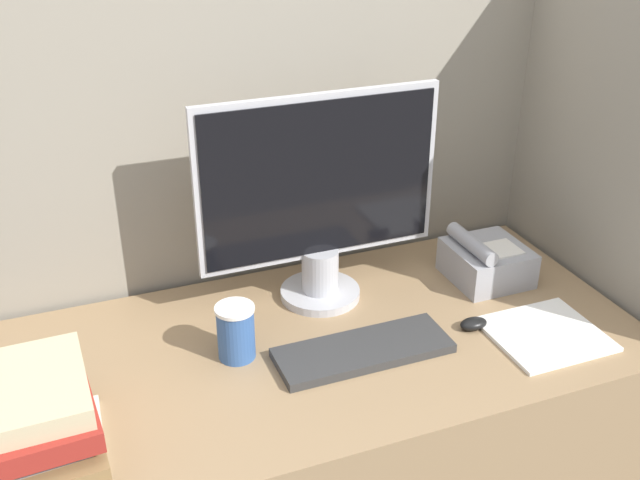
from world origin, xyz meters
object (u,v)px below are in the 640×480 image
at_px(coffee_cup, 236,332).
at_px(monitor, 320,203).
at_px(book_stack, 30,420).
at_px(keyboard, 363,350).
at_px(desk_telephone, 486,261).
at_px(mouse, 473,324).

bearing_deg(coffee_cup, monitor, 32.94).
xyz_separation_m(coffee_cup, book_stack, (-0.41, -0.15, 0.02)).
bearing_deg(book_stack, coffee_cup, 20.51).
bearing_deg(keyboard, desk_telephone, 23.67).
bearing_deg(mouse, book_stack, -176.30).
bearing_deg(keyboard, monitor, 89.81).
relative_size(monitor, desk_telephone, 3.07).
xyz_separation_m(mouse, desk_telephone, (0.14, 0.18, 0.04)).
bearing_deg(book_stack, keyboard, 5.32).
bearing_deg(monitor, mouse, -43.64).
height_order(monitor, book_stack, monitor).
height_order(keyboard, coffee_cup, coffee_cup).
relative_size(keyboard, book_stack, 1.24).
xyz_separation_m(keyboard, book_stack, (-0.66, -0.06, 0.07)).
xyz_separation_m(book_stack, desk_telephone, (1.07, 0.24, -0.03)).
distance_m(monitor, keyboard, 0.35).
height_order(monitor, coffee_cup, monitor).
height_order(keyboard, book_stack, book_stack).
xyz_separation_m(monitor, coffee_cup, (-0.25, -0.16, -0.18)).
height_order(monitor, desk_telephone, monitor).
bearing_deg(coffee_cup, keyboard, -20.13).
bearing_deg(keyboard, book_stack, -174.68).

